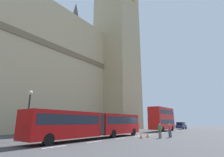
{
  "coord_description": "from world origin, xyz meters",
  "views": [
    {
      "loc": [
        -23.34,
        -12.02,
        1.87
      ],
      "look_at": [
        -3.36,
        2.54,
        8.06
      ],
      "focal_mm": 27.97,
      "sensor_mm": 36.0,
      "label": 1
    }
  ],
  "objects": [
    {
      "name": "traffic_cone_middle",
      "position": [
        -1.89,
        -1.99,
        0.28
      ],
      "size": [
        0.36,
        0.36,
        0.58
      ],
      "color": "black",
      "rests_on": "ground_plane"
    },
    {
      "name": "street_lamp",
      "position": [
        -13.24,
        6.5,
        3.06
      ],
      "size": [
        0.44,
        0.44,
        5.27
      ],
      "color": "black",
      "rests_on": "ground_plane"
    },
    {
      "name": "sedan_lead",
      "position": [
        27.46,
        1.69,
        0.91
      ],
      "size": [
        4.4,
        1.86,
        1.85
      ],
      "color": "navy",
      "rests_on": "ground_plane"
    },
    {
      "name": "ground_plane",
      "position": [
        0.0,
        0.0,
        0.0
      ],
      "size": [
        160.0,
        160.0,
        0.0
      ],
      "primitive_type": "plane",
      "color": "#424244"
    },
    {
      "name": "traffic_cone_west",
      "position": [
        -3.67,
        -1.98,
        0.28
      ],
      "size": [
        0.36,
        0.36,
        0.58
      ],
      "color": "black",
      "rests_on": "ground_plane"
    },
    {
      "name": "clock_tower",
      "position": [
        17.73,
        15.98,
        35.98
      ],
      "size": [
        12.15,
        12.15,
        68.33
      ],
      "color": "tan",
      "rests_on": "ground_plane"
    },
    {
      "name": "pedestrian_near_cones",
      "position": [
        -2.25,
        -3.79,
        0.91
      ],
      "size": [
        0.41,
        0.36,
        1.69
      ],
      "color": "#726651",
      "rests_on": "ground_plane"
    },
    {
      "name": "articulated_bus",
      "position": [
        -7.48,
        1.99,
        1.75
      ],
      "size": [
        16.99,
        2.54,
        2.9
      ],
      "color": "#B20F0F",
      "rests_on": "ground_plane"
    },
    {
      "name": "pedestrian_by_kerb",
      "position": [
        -0.31,
        -4.35,
        0.91
      ],
      "size": [
        0.43,
        0.36,
        1.69
      ],
      "color": "#262D4C",
      "rests_on": "ground_plane"
    },
    {
      "name": "lane_centre_marking",
      "position": [
        4.05,
        0.0,
        0.0
      ],
      "size": [
        39.0,
        0.16,
        0.01
      ],
      "color": "silver",
      "rests_on": "ground_plane"
    },
    {
      "name": "double_decker_bus",
      "position": [
        14.2,
        2.0,
        2.71
      ],
      "size": [
        9.08,
        2.54,
        4.9
      ],
      "color": "red",
      "rests_on": "ground_plane"
    }
  ]
}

